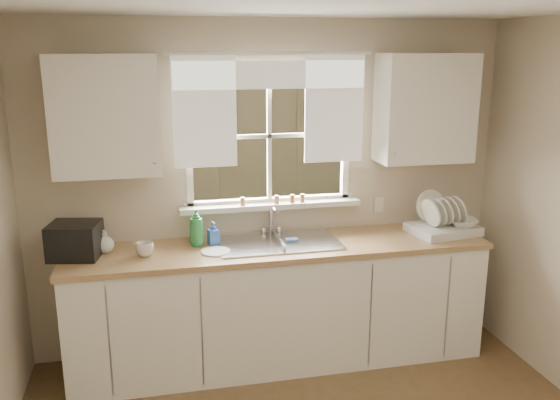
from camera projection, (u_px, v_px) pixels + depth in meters
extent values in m
cube|color=beige|center=(270.00, 272.00, 4.66)|extent=(3.60, 0.02, 1.15)
cube|color=beige|center=(269.00, 42.00, 4.22)|extent=(3.60, 0.02, 0.35)
cube|color=beige|center=(102.00, 142.00, 4.14)|extent=(1.20, 0.02, 1.00)
cube|color=beige|center=(419.00, 132.00, 4.64)|extent=(1.20, 0.02, 1.00)
cube|color=white|center=(269.00, 201.00, 4.53)|extent=(1.30, 0.06, 0.05)
cube|color=white|center=(269.00, 67.00, 4.28)|extent=(1.30, 0.06, 0.05)
cube|color=white|center=(188.00, 139.00, 4.28)|extent=(0.05, 0.06, 1.05)
cube|color=white|center=(346.00, 134.00, 4.53)|extent=(0.05, 0.06, 1.05)
cube|color=white|center=(269.00, 136.00, 4.41)|extent=(0.03, 0.04, 1.00)
cube|color=white|center=(269.00, 136.00, 4.41)|extent=(1.20, 0.04, 0.03)
cube|color=white|center=(271.00, 205.00, 4.48)|extent=(1.38, 0.14, 0.04)
cylinder|color=white|center=(271.00, 53.00, 4.18)|extent=(1.50, 0.02, 0.02)
cube|color=white|center=(205.00, 111.00, 4.19)|extent=(0.45, 0.02, 0.80)
cube|color=white|center=(334.00, 109.00, 4.39)|extent=(0.45, 0.02, 0.80)
cube|color=white|center=(271.00, 75.00, 4.23)|extent=(1.40, 0.02, 0.20)
cube|color=white|center=(279.00, 305.00, 4.39)|extent=(3.00, 0.62, 0.87)
cube|color=#A78253|center=(279.00, 247.00, 4.28)|extent=(3.04, 0.65, 0.04)
cube|color=white|center=(105.00, 116.00, 3.93)|extent=(0.70, 0.33, 0.80)
cube|color=white|center=(425.00, 108.00, 4.42)|extent=(0.70, 0.33, 0.80)
cube|color=beige|center=(379.00, 205.00, 4.70)|extent=(0.08, 0.01, 0.12)
cylinder|color=brown|center=(292.00, 199.00, 4.48)|extent=(0.04, 0.04, 0.06)
cylinder|color=brown|center=(277.00, 199.00, 4.46)|extent=(0.04, 0.04, 0.06)
cylinder|color=brown|center=(302.00, 198.00, 4.50)|extent=(0.04, 0.04, 0.06)
cylinder|color=brown|center=(243.00, 201.00, 4.40)|extent=(0.04, 0.04, 0.06)
cube|color=#335421|center=(208.00, 196.00, 9.53)|extent=(20.00, 10.00, 0.02)
cube|color=#8D724E|center=(222.00, 162.00, 7.41)|extent=(8.00, 0.10, 1.80)
cube|color=maroon|center=(129.00, 118.00, 10.42)|extent=(3.00, 3.00, 2.20)
cube|color=black|center=(124.00, 44.00, 10.11)|extent=(3.20, 3.20, 0.30)
cylinder|color=#423021|center=(279.00, 89.00, 10.37)|extent=(0.36, 0.36, 3.20)
cube|color=#B7B7BC|center=(278.00, 254.00, 4.32)|extent=(0.84, 0.46, 0.18)
cube|color=#B7B7BC|center=(278.00, 243.00, 4.30)|extent=(0.88, 0.50, 0.01)
cube|color=#B7B7BC|center=(278.00, 246.00, 4.30)|extent=(0.02, 0.41, 0.14)
cylinder|color=silver|center=(271.00, 219.00, 4.51)|extent=(0.03, 0.03, 0.22)
cylinder|color=silver|center=(273.00, 208.00, 4.40)|extent=(0.02, 0.18, 0.02)
sphere|color=silver|center=(263.00, 230.00, 4.51)|extent=(0.05, 0.05, 0.05)
sphere|color=silver|center=(279.00, 229.00, 4.54)|extent=(0.05, 0.05, 0.05)
cube|color=silver|center=(443.00, 229.00, 4.53)|extent=(0.53, 0.44, 0.06)
cylinder|color=white|center=(431.00, 206.00, 4.59)|extent=(0.27, 0.12, 0.25)
cylinder|color=white|center=(431.00, 213.00, 4.45)|extent=(0.10, 0.23, 0.22)
cylinder|color=white|center=(438.00, 212.00, 4.47)|extent=(0.10, 0.23, 0.22)
cylinder|color=white|center=(444.00, 211.00, 4.49)|extent=(0.10, 0.23, 0.22)
cylinder|color=white|center=(451.00, 210.00, 4.51)|extent=(0.10, 0.23, 0.22)
cylinder|color=white|center=(457.00, 210.00, 4.54)|extent=(0.10, 0.23, 0.22)
imported|color=white|center=(462.00, 222.00, 4.50)|extent=(0.26, 0.26, 0.05)
imported|color=#2C8643|center=(196.00, 227.00, 4.22)|extent=(0.13, 0.13, 0.28)
imported|color=blue|center=(213.00, 233.00, 4.26)|extent=(0.09, 0.09, 0.17)
imported|color=beige|center=(105.00, 241.00, 4.09)|extent=(0.14, 0.14, 0.16)
cylinder|color=white|center=(216.00, 252.00, 4.11)|extent=(0.20, 0.20, 0.01)
imported|color=silver|center=(145.00, 249.00, 4.02)|extent=(0.13, 0.13, 0.10)
cube|color=black|center=(75.00, 240.00, 3.99)|extent=(0.37, 0.34, 0.24)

